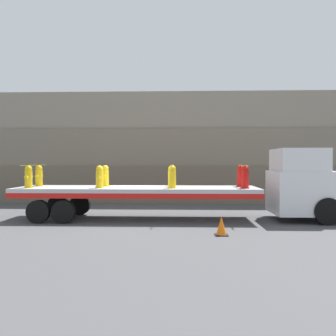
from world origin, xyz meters
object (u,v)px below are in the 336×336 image
object	(u,v)px
fire_hydrant_yellow_near_2	(172,177)
fire_hydrant_red_near_3	(245,177)
truck_cab	(306,185)
fire_hydrant_yellow_far_0	(39,176)
fire_hydrant_yellow_near_1	(100,177)
fire_hydrant_red_far_3	(241,176)
traffic_cone	(221,226)
fire_hydrant_yellow_far_2	(172,176)
flatbed_trailer	(123,193)
fire_hydrant_yellow_far_1	(105,176)
fire_hydrant_yellow_near_0	(29,177)

from	to	relation	value
fire_hydrant_yellow_near_2	fire_hydrant_red_near_3	distance (m)	2.86
truck_cab	fire_hydrant_yellow_near_2	world-z (taller)	truck_cab
fire_hydrant_yellow_far_0	fire_hydrant_yellow_near_1	size ratio (longest dim) A/B	1.00
fire_hydrant_red_far_3	traffic_cone	size ratio (longest dim) A/B	1.46
fire_hydrant_yellow_far_2	traffic_cone	distance (m)	4.41
flatbed_trailer	fire_hydrant_red_far_3	world-z (taller)	fire_hydrant_red_far_3
fire_hydrant_yellow_near_2	traffic_cone	distance (m)	3.51
fire_hydrant_yellow_far_0	fire_hydrant_yellow_far_2	world-z (taller)	same
fire_hydrant_yellow_far_1	fire_hydrant_yellow_far_2	xyz separation A→B (m)	(2.86, 0.00, 0.00)
fire_hydrant_yellow_near_0	fire_hydrant_red_far_3	size ratio (longest dim) A/B	1.00
flatbed_trailer	fire_hydrant_yellow_far_1	xyz separation A→B (m)	(-0.84, 0.54, 0.67)
truck_cab	fire_hydrant_red_far_3	size ratio (longest dim) A/B	3.21
fire_hydrant_yellow_near_1	fire_hydrant_yellow_near_2	world-z (taller)	same
flatbed_trailer	fire_hydrant_yellow_far_1	world-z (taller)	fire_hydrant_yellow_far_1
fire_hydrant_yellow_far_0	fire_hydrant_yellow_far_1	distance (m)	2.86
fire_hydrant_yellow_near_2	fire_hydrant_red_far_3	distance (m)	3.06
truck_cab	fire_hydrant_yellow_near_1	distance (m)	8.28
fire_hydrant_yellow_near_2	fire_hydrant_red_near_3	bearing A→B (deg)	0.00
fire_hydrant_yellow_near_1	fire_hydrant_yellow_near_0	bearing A→B (deg)	180.00
fire_hydrant_yellow_near_1	fire_hydrant_yellow_far_1	world-z (taller)	same
fire_hydrant_yellow_near_0	truck_cab	bearing A→B (deg)	2.80
fire_hydrant_yellow_far_1	fire_hydrant_red_near_3	world-z (taller)	same
flatbed_trailer	fire_hydrant_red_near_3	world-z (taller)	fire_hydrant_red_near_3
fire_hydrant_yellow_far_0	fire_hydrant_yellow_near_0	bearing A→B (deg)	-90.00
truck_cab	fire_hydrant_yellow_far_1	world-z (taller)	truck_cab
truck_cab	fire_hydrant_red_near_3	xyz separation A→B (m)	(-2.54, -0.54, 0.32)
truck_cab	fire_hydrant_yellow_far_1	size ratio (longest dim) A/B	3.21
truck_cab	fire_hydrant_red_far_3	distance (m)	2.61
flatbed_trailer	fire_hydrant_yellow_far_2	bearing A→B (deg)	15.05
fire_hydrant_yellow_far_2	traffic_cone	bearing A→B (deg)	-66.45
fire_hydrant_yellow_far_0	fire_hydrant_yellow_near_2	xyz separation A→B (m)	(5.72, -1.09, 0.00)
fire_hydrant_yellow_near_0	fire_hydrant_yellow_far_0	xyz separation A→B (m)	(0.00, 1.09, 0.00)
fire_hydrant_red_near_3	truck_cab	bearing A→B (deg)	12.11
flatbed_trailer	fire_hydrant_yellow_far_2	world-z (taller)	fire_hydrant_yellow_far_2
truck_cab	fire_hydrant_yellow_far_2	xyz separation A→B (m)	(-5.40, 0.54, 0.32)
fire_hydrant_yellow_near_0	fire_hydrant_yellow_far_0	bearing A→B (deg)	90.00
flatbed_trailer	traffic_cone	world-z (taller)	flatbed_trailer
fire_hydrant_yellow_far_0	fire_hydrant_yellow_far_1	bearing A→B (deg)	0.00
flatbed_trailer	fire_hydrant_red_far_3	distance (m)	4.96
flatbed_trailer	fire_hydrant_yellow_far_1	bearing A→B (deg)	146.92
fire_hydrant_yellow_near_0	fire_hydrant_yellow_far_0	distance (m)	1.09
fire_hydrant_yellow_near_1	traffic_cone	xyz separation A→B (m)	(4.52, -2.72, -1.45)
fire_hydrant_yellow_near_2	fire_hydrant_red_far_3	xyz separation A→B (m)	(2.86, 1.09, 0.00)
truck_cab	traffic_cone	bearing A→B (deg)	-138.81
fire_hydrant_yellow_near_1	traffic_cone	size ratio (longest dim) A/B	1.46
traffic_cone	flatbed_trailer	bearing A→B (deg)	138.44
fire_hydrant_yellow_near_0	fire_hydrant_yellow_near_1	size ratio (longest dim) A/B	1.00
fire_hydrant_yellow_near_2	fire_hydrant_red_far_3	world-z (taller)	same
fire_hydrant_yellow_near_1	fire_hydrant_yellow_far_2	bearing A→B (deg)	20.84
fire_hydrant_yellow_near_0	flatbed_trailer	bearing A→B (deg)	8.38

